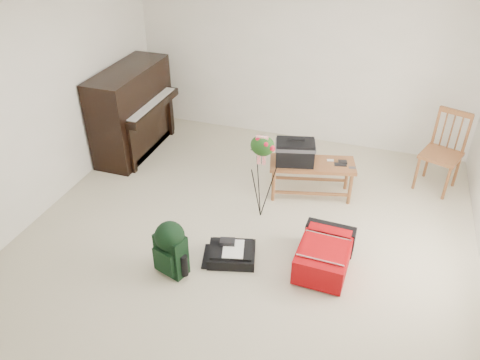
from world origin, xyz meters
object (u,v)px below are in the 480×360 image
(piano, at_px, (133,112))
(flower_stand, at_px, (261,177))
(dining_chair, at_px, (441,152))
(black_duffel, at_px, (232,253))
(bench, at_px, (301,154))
(red_suitcase, at_px, (325,251))
(green_backpack, at_px, (170,246))

(piano, height_order, flower_stand, piano)
(dining_chair, xyz_separation_m, black_duffel, (-2.07, -2.19, -0.43))
(piano, relative_size, bench, 1.34)
(bench, height_order, dining_chair, dining_chair)
(piano, bearing_deg, red_suitcase, -27.34)
(red_suitcase, bearing_deg, black_duffel, -163.78)
(bench, bearing_deg, dining_chair, 9.50)
(green_backpack, height_order, flower_stand, flower_stand)
(red_suitcase, xyz_separation_m, green_backpack, (-1.47, -0.61, 0.17))
(dining_chair, relative_size, black_duffel, 1.79)
(piano, height_order, dining_chair, piano)
(piano, distance_m, red_suitcase, 3.52)
(piano, distance_m, dining_chair, 4.24)
(black_duffel, height_order, flower_stand, flower_stand)
(piano, relative_size, red_suitcase, 1.94)
(black_duffel, relative_size, green_backpack, 0.94)
(dining_chair, bearing_deg, black_duffel, -112.96)
(dining_chair, distance_m, black_duffel, 3.05)
(bench, xyz_separation_m, flower_stand, (-0.32, -0.62, -0.03))
(flower_stand, bearing_deg, bench, 57.45)
(piano, bearing_deg, flower_stand, -24.30)
(piano, xyz_separation_m, red_suitcase, (3.10, -1.60, -0.43))
(piano, relative_size, flower_stand, 1.34)
(bench, distance_m, black_duffel, 1.60)
(red_suitcase, xyz_separation_m, black_duffel, (-0.95, -0.24, -0.10))
(bench, distance_m, red_suitcase, 1.40)
(black_duffel, xyz_separation_m, green_backpack, (-0.52, -0.37, 0.27))
(green_backpack, bearing_deg, red_suitcase, 40.15)
(piano, xyz_separation_m, bench, (2.55, -0.38, -0.03))
(dining_chair, bearing_deg, flower_stand, -125.42)
(bench, xyz_separation_m, dining_chair, (1.67, 0.73, -0.06))
(piano, distance_m, green_backpack, 2.76)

